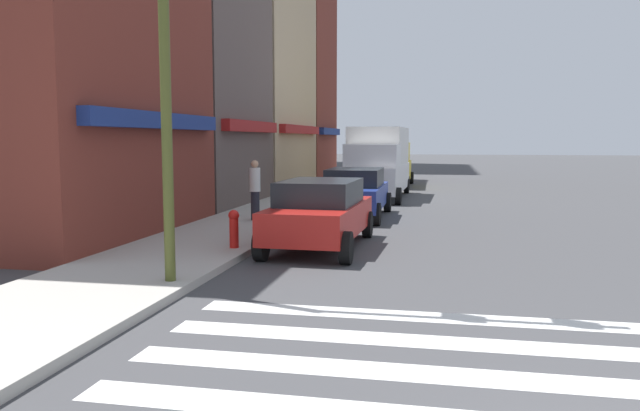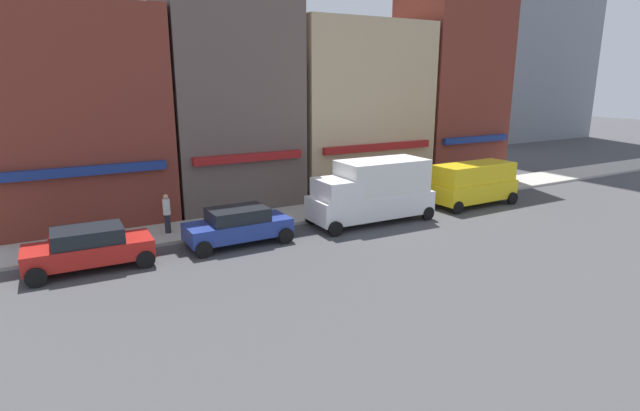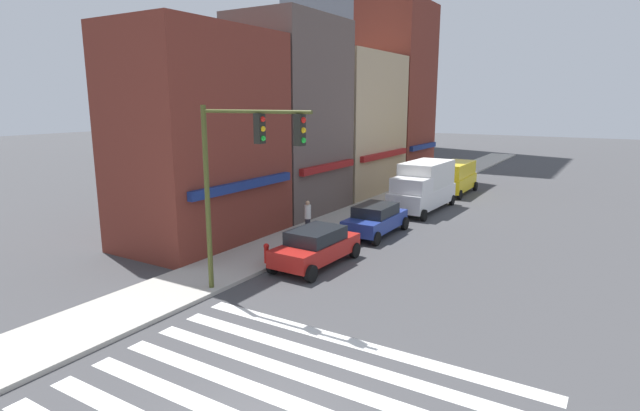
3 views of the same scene
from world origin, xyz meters
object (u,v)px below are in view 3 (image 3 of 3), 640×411
(sedan_blue, at_px, (375,219))
(box_truck_white, at_px, (423,186))
(traffic_signal, at_px, (240,163))
(van_yellow, at_px, (455,177))
(sedan_red, at_px, (316,246))
(fire_hydrant, at_px, (266,252))
(pedestrian_white_shirt, at_px, (308,217))

(sedan_blue, xyz_separation_m, box_truck_white, (6.96, -0.00, 0.75))
(traffic_signal, height_order, sedan_blue, traffic_signal)
(sedan_blue, relative_size, van_yellow, 0.88)
(sedan_red, distance_m, van_yellow, 19.57)
(van_yellow, bearing_deg, sedan_red, 178.93)
(van_yellow, bearing_deg, fire_hydrant, 174.25)
(traffic_signal, xyz_separation_m, box_truck_white, (17.20, -0.15, -3.19))
(fire_hydrant, bearing_deg, box_truck_white, -6.96)
(traffic_signal, distance_m, sedan_blue, 10.98)
(box_truck_white, distance_m, van_yellow, 6.83)
(sedan_red, bearing_deg, fire_hydrant, 126.37)
(sedan_blue, distance_m, van_yellow, 13.79)
(pedestrian_white_shirt, bearing_deg, traffic_signal, 66.93)
(traffic_signal, xyz_separation_m, pedestrian_white_shirt, (7.91, 2.49, -3.71))
(sedan_blue, bearing_deg, traffic_signal, 178.53)
(sedan_red, bearing_deg, sedan_blue, 1.58)
(box_truck_white, bearing_deg, van_yellow, 1.49)
(sedan_blue, height_order, fire_hydrant, sedan_blue)
(sedan_red, bearing_deg, traffic_signal, 179.63)
(van_yellow, bearing_deg, traffic_signal, 178.57)
(pedestrian_white_shirt, relative_size, fire_hydrant, 2.10)
(box_truck_white, xyz_separation_m, van_yellow, (6.82, -0.00, -0.30))
(van_yellow, xyz_separation_m, fire_hydrant, (-20.75, 1.70, -0.67))
(box_truck_white, height_order, pedestrian_white_shirt, box_truck_white)
(traffic_signal, xyz_separation_m, van_yellow, (24.03, -0.15, -3.49))
(sedan_red, bearing_deg, pedestrian_white_shirt, 39.05)
(box_truck_white, height_order, fire_hydrant, box_truck_white)
(fire_hydrant, bearing_deg, van_yellow, -4.68)
(box_truck_white, bearing_deg, sedan_red, -178.51)
(box_truck_white, xyz_separation_m, pedestrian_white_shirt, (-9.29, 2.64, -0.51))
(sedan_red, distance_m, pedestrian_white_shirt, 4.35)
(traffic_signal, bearing_deg, fire_hydrant, 25.29)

